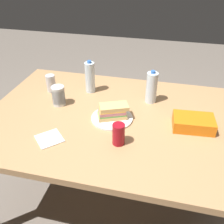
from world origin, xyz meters
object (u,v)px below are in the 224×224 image
object	(u,v)px
soda_can_red	(119,134)
water_bottle_tall	(90,77)
water_bottle_spare	(152,88)
plastic_cup_stack	(58,96)
soda_can_silver	(51,83)
sandwich	(113,111)
dining_table	(110,127)
paper_plate	(112,118)
chip_bag	(193,123)

from	to	relation	value
soda_can_red	water_bottle_tall	world-z (taller)	water_bottle_tall
water_bottle_tall	water_bottle_spare	distance (m)	0.44
plastic_cup_stack	soda_can_red	bearing A→B (deg)	-32.48
soda_can_silver	soda_can_red	bearing A→B (deg)	-37.64
sandwich	soda_can_red	distance (m)	0.23
dining_table	soda_can_red	bearing A→B (deg)	-66.44
water_bottle_spare	water_bottle_tall	bearing A→B (deg)	174.36
sandwich	plastic_cup_stack	bearing A→B (deg)	168.01
paper_plate	sandwich	bearing A→B (deg)	49.43
soda_can_red	soda_can_silver	size ratio (longest dim) A/B	1.00
plastic_cup_stack	water_bottle_spare	distance (m)	0.61
soda_can_red	paper_plate	bearing A→B (deg)	111.97
chip_bag	soda_can_silver	world-z (taller)	soda_can_silver
soda_can_red	water_bottle_spare	world-z (taller)	water_bottle_spare
paper_plate	soda_can_red	bearing A→B (deg)	-68.03
dining_table	water_bottle_tall	world-z (taller)	water_bottle_tall
dining_table	soda_can_silver	distance (m)	0.56
plastic_cup_stack	soda_can_silver	distance (m)	0.21
sandwich	water_bottle_tall	distance (m)	0.39
water_bottle_tall	water_bottle_spare	size ratio (longest dim) A/B	1.04
dining_table	soda_can_red	size ratio (longest dim) A/B	12.71
chip_bag	plastic_cup_stack	distance (m)	0.86
soda_can_red	water_bottle_spare	bearing A→B (deg)	75.77
chip_bag	water_bottle_tall	bearing A→B (deg)	-26.10
soda_can_red	plastic_cup_stack	world-z (taller)	plastic_cup_stack
sandwich	soda_can_silver	distance (m)	0.57
water_bottle_tall	paper_plate	bearing A→B (deg)	-52.78
sandwich	chip_bag	distance (m)	0.47
dining_table	chip_bag	bearing A→B (deg)	-0.75
soda_can_red	plastic_cup_stack	xyz separation A→B (m)	(-0.46, 0.30, 0.00)
chip_bag	plastic_cup_stack	size ratio (longest dim) A/B	1.76
soda_can_red	water_bottle_spare	size ratio (longest dim) A/B	0.54
chip_bag	water_bottle_tall	world-z (taller)	water_bottle_tall
plastic_cup_stack	water_bottle_tall	bearing A→B (deg)	55.89
dining_table	paper_plate	distance (m)	0.10
sandwich	water_bottle_spare	bearing A→B (deg)	51.85
sandwich	chip_bag	world-z (taller)	sandwich
soda_can_red	water_bottle_spare	distance (m)	0.49
sandwich	water_bottle_tall	xyz separation A→B (m)	(-0.23, 0.30, 0.06)
sandwich	chip_bag	bearing A→B (deg)	2.14
chip_bag	water_bottle_spare	bearing A→B (deg)	-45.90
soda_can_red	soda_can_silver	xyz separation A→B (m)	(-0.59, 0.46, 0.00)
paper_plate	soda_can_silver	world-z (taller)	soda_can_silver
paper_plate	soda_can_silver	xyz separation A→B (m)	(-0.51, 0.25, 0.05)
dining_table	water_bottle_spare	size ratio (longest dim) A/B	6.90
dining_table	sandwich	distance (m)	0.14
water_bottle_tall	dining_table	bearing A→B (deg)	-52.52
paper_plate	soda_can_red	world-z (taller)	soda_can_red
water_bottle_tall	plastic_cup_stack	distance (m)	0.27
dining_table	soda_can_silver	size ratio (longest dim) A/B	12.71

